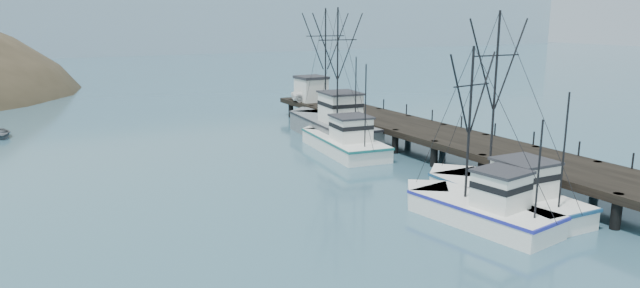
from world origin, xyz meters
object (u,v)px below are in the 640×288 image
object	(u,v)px
pier	(420,130)
trawler_far	(342,141)
trawler_near	(501,194)
trawler_mid	(478,208)
pickup_truck	(313,95)
pier_shed	(311,88)
work_vessel	(331,125)

from	to	relation	value
pier	trawler_far	world-z (taller)	trawler_far
pier	trawler_near	distance (m)	15.33
trawler_mid	pickup_truck	xyz separation A→B (m)	(7.60, 33.63, 1.87)
trawler_near	trawler_mid	bearing A→B (deg)	-157.91
trawler_near	trawler_mid	xyz separation A→B (m)	(-3.09, -1.25, -0.00)
pier_shed	pier	bearing A→B (deg)	-86.72
trawler_far	pier	bearing A→B (deg)	-25.88
trawler_mid	work_vessel	xyz separation A→B (m)	(4.13, 23.56, 0.41)
pickup_truck	trawler_far	bearing A→B (deg)	179.23
trawler_mid	trawler_far	distance (m)	18.69
work_vessel	trawler_near	bearing A→B (deg)	-92.67
work_vessel	pickup_truck	bearing A→B (deg)	71.00
pier_shed	pickup_truck	xyz separation A→B (m)	(0.28, 0.00, -0.73)
trawler_near	work_vessel	world-z (taller)	work_vessel
pier	trawler_mid	bearing A→B (deg)	-118.12
trawler_near	pier_shed	xyz separation A→B (m)	(4.23, 32.38, 2.60)
trawler_mid	pier_shed	bearing A→B (deg)	77.72
work_vessel	pickup_truck	world-z (taller)	work_vessel
pier	trawler_near	size ratio (longest dim) A/B	3.69
trawler_near	work_vessel	distance (m)	22.33
work_vessel	pier_shed	distance (m)	10.79
pier	pickup_truck	xyz separation A→B (m)	(-0.75, 18.00, 0.99)
pier	pier_shed	bearing A→B (deg)	93.28
trawler_far	pickup_truck	bearing A→B (deg)	70.82
trawler_far	trawler_mid	bearing A→B (deg)	-97.22
pier	trawler_far	size ratio (longest dim) A/B	3.57
trawler_near	trawler_far	bearing A→B (deg)	92.45
trawler_mid	trawler_far	xyz separation A→B (m)	(2.35, 18.54, 0.00)
pier_shed	pickup_truck	distance (m)	0.78
trawler_far	work_vessel	size ratio (longest dim) A/B	0.84
pier	pier_shed	xyz separation A→B (m)	(-1.03, 18.00, 1.73)
work_vessel	pickup_truck	size ratio (longest dim) A/B	2.97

